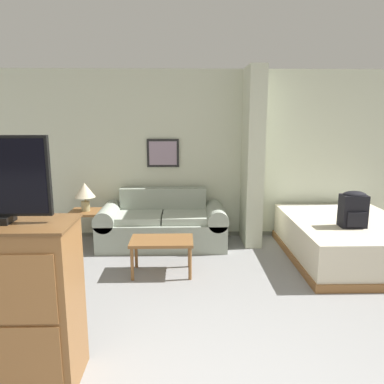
{
  "coord_description": "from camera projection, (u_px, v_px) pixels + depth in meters",
  "views": [
    {
      "loc": [
        -0.17,
        -1.75,
        1.9
      ],
      "look_at": [
        -0.07,
        2.44,
        1.05
      ],
      "focal_mm": 35.0,
      "sensor_mm": 36.0,
      "label": 1
    }
  ],
  "objects": [
    {
      "name": "bed",
      "position": [
        347.0,
        239.0,
        5.05
      ],
      "size": [
        1.56,
        2.02,
        0.54
      ],
      "color": "brown",
      "rests_on": "ground_plane"
    },
    {
      "name": "coffee_table",
      "position": [
        162.0,
        244.0,
        4.54
      ],
      "size": [
        0.76,
        0.46,
        0.44
      ],
      "color": "brown",
      "rests_on": "ground_plane"
    },
    {
      "name": "wall_partition_pillar",
      "position": [
        252.0,
        158.0,
        5.53
      ],
      "size": [
        0.24,
        0.64,
        2.6
      ],
      "color": "beige",
      "rests_on": "ground_plane"
    },
    {
      "name": "table_lamp",
      "position": [
        85.0,
        192.0,
        5.44
      ],
      "size": [
        0.3,
        0.3,
        0.42
      ],
      "color": "tan",
      "rests_on": "side_table"
    },
    {
      "name": "side_table",
      "position": [
        86.0,
        217.0,
        5.51
      ],
      "size": [
        0.46,
        0.46,
        0.54
      ],
      "color": "brown",
      "rests_on": "ground_plane"
    },
    {
      "name": "tv_dresser",
      "position": [
        3.0,
        305.0,
        2.63
      ],
      "size": [
        1.05,
        0.49,
        1.2
      ],
      "color": "brown",
      "rests_on": "ground_plane"
    },
    {
      "name": "backpack",
      "position": [
        353.0,
        209.0,
        4.66
      ],
      "size": [
        0.31,
        0.23,
        0.46
      ],
      "color": "black",
      "rests_on": "bed"
    },
    {
      "name": "wall_back",
      "position": [
        194.0,
        156.0,
        5.88
      ],
      "size": [
        7.29,
        0.16,
        2.6
      ],
      "color": "beige",
      "rests_on": "ground_plane"
    },
    {
      "name": "couch",
      "position": [
        163.0,
        225.0,
        5.59
      ],
      "size": [
        1.89,
        0.84,
        0.82
      ],
      "color": "#99A393",
      "rests_on": "ground_plane"
    }
  ]
}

